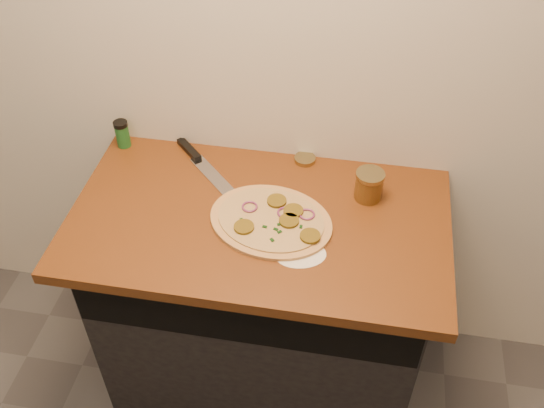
% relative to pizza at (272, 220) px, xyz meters
% --- Properties ---
extents(cabinet, '(1.10, 0.60, 0.86)m').
position_rel_pizza_xyz_m(cabinet, '(-0.05, 0.05, -0.48)').
color(cabinet, black).
rests_on(cabinet, ground).
extents(countertop, '(1.20, 0.70, 0.04)m').
position_rel_pizza_xyz_m(countertop, '(-0.05, 0.02, -0.03)').
color(countertop, brown).
rests_on(countertop, cabinet).
extents(pizza, '(0.47, 0.47, 0.03)m').
position_rel_pizza_xyz_m(pizza, '(0.00, 0.00, 0.00)').
color(pizza, tan).
rests_on(pizza, countertop).
extents(chefs_knife, '(0.27, 0.28, 0.02)m').
position_rel_pizza_xyz_m(chefs_knife, '(-0.30, 0.24, -0.00)').
color(chefs_knife, '#B7BAC1').
rests_on(chefs_knife, countertop).
extents(mason_jar_lid, '(0.09, 0.09, 0.02)m').
position_rel_pizza_xyz_m(mason_jar_lid, '(0.06, 0.32, -0.00)').
color(mason_jar_lid, '#938555').
rests_on(mason_jar_lid, countertop).
extents(salsa_jar, '(0.09, 0.09, 0.10)m').
position_rel_pizza_xyz_m(salsa_jar, '(0.29, 0.17, 0.04)').
color(salsa_jar, '#9C130F').
rests_on(salsa_jar, countertop).
extents(spice_shaker, '(0.05, 0.05, 0.10)m').
position_rel_pizza_xyz_m(spice_shaker, '(-0.59, 0.30, 0.04)').
color(spice_shaker, '#1C5B25').
rests_on(spice_shaker, countertop).
extents(flour_spill, '(0.19, 0.19, 0.00)m').
position_rel_pizza_xyz_m(flour_spill, '(0.11, -0.12, -0.01)').
color(flour_spill, silver).
rests_on(flour_spill, countertop).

